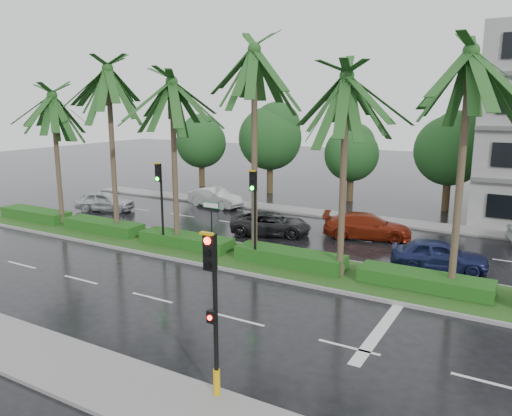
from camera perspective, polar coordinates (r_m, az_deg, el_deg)
The scene contains 17 objects.
ground at distance 23.81m, azimuth -3.73°, elevation -6.26°, with size 120.00×120.00×0.00m, color black.
near_sidewalk at distance 16.95m, azimuth -23.95°, elevation -14.96°, with size 40.00×2.40×0.12m, color gray.
far_sidewalk at distance 34.06m, azimuth 7.53°, elevation -0.63°, with size 40.00×2.00×0.12m, color gray.
median at distance 24.58m, azimuth -2.44°, elevation -5.46°, with size 36.00×4.00×0.15m.
hedge at distance 24.47m, azimuth -2.45°, elevation -4.63°, with size 35.20×1.40×0.60m.
lane_markings at distance 21.99m, azimuth 2.29°, elevation -7.80°, with size 34.00×13.06×0.01m.
palm_row at distance 24.16m, azimuth -5.16°, elevation 13.64°, with size 26.30×4.20×10.41m.
signal_near at distance 12.50m, azimuth -4.91°, elevation -11.37°, with size 0.34×0.45×4.36m.
signal_median_left at distance 25.68m, azimuth -10.90°, elevation 1.80°, with size 0.34×0.42×4.36m.
signal_median_right at distance 22.51m, azimuth -0.24°, elevation 0.60°, with size 0.34×0.42×4.36m.
street_sign at distance 24.17m, azimuth -5.14°, elevation -0.77°, with size 0.95×0.09×2.60m.
bg_trees at distance 38.62m, azimuth 10.82°, elevation 7.25°, with size 32.55×5.19×7.49m.
car_silver at distance 36.29m, azimuth -16.88°, elevation 0.75°, with size 4.05×1.63×1.38m, color silver.
car_white at distance 36.21m, azimuth -4.71°, elevation 1.21°, with size 4.21×1.47×1.39m, color silver.
car_darkgrey at distance 28.53m, azimuth 1.71°, elevation -1.82°, with size 4.58×2.11×1.27m, color black.
car_red at distance 28.43m, azimuth 12.56°, elevation -2.02°, with size 4.83×1.96×1.40m, color maroon.
car_blue at distance 24.01m, azimuth 20.18°, elevation -5.06°, with size 4.18×1.68×1.42m, color navy.
Camera 1 is at (12.63, -18.76, 7.45)m, focal length 35.00 mm.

